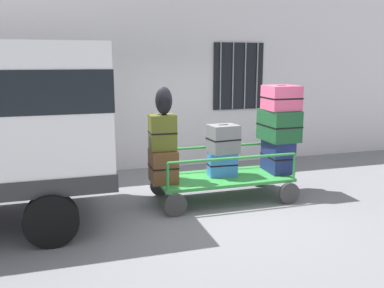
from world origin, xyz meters
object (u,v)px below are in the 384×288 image
(luggage_cart, at_px, (223,180))
(suitcase_center_middle, at_px, (279,125))
(suitcase_center_top, at_px, (281,98))
(backpack, at_px, (164,101))
(suitcase_midleft_bottom, at_px, (222,164))
(suitcase_center_bottom, at_px, (278,156))
(suitcase_left_middle, at_px, (162,132))
(suitcase_midleft_middle, at_px, (223,139))
(suitcase_left_bottom, at_px, (163,166))

(luggage_cart, bearing_deg, suitcase_center_middle, 1.38)
(suitcase_center_top, height_order, backpack, backpack)
(suitcase_midleft_bottom, xyz_separation_m, backpack, (-1.03, -0.08, 1.12))
(suitcase_midleft_bottom, height_order, suitcase_center_bottom, suitcase_center_bottom)
(suitcase_left_middle, xyz_separation_m, backpack, (0.02, -0.05, 0.51))
(suitcase_center_top, distance_m, backpack, 2.08)
(suitcase_midleft_middle, xyz_separation_m, suitcase_center_bottom, (1.05, 0.02, -0.37))
(suitcase_left_middle, bearing_deg, suitcase_center_middle, 0.45)
(suitcase_left_bottom, distance_m, suitcase_midleft_middle, 1.12)
(suitcase_midleft_middle, bearing_deg, suitcase_midleft_bottom, 90.00)
(luggage_cart, height_order, suitcase_midleft_bottom, suitcase_midleft_bottom)
(luggage_cart, relative_size, suitcase_midleft_bottom, 4.60)
(suitcase_left_bottom, distance_m, suitcase_center_middle, 2.17)
(suitcase_left_middle, xyz_separation_m, suitcase_center_top, (2.10, -0.02, 0.50))
(suitcase_left_middle, relative_size, suitcase_midleft_middle, 1.11)
(suitcase_center_top, bearing_deg, suitcase_left_middle, 179.32)
(suitcase_midleft_middle, height_order, suitcase_center_bottom, suitcase_midleft_middle)
(suitcase_left_middle, relative_size, suitcase_center_bottom, 0.89)
(suitcase_midleft_middle, bearing_deg, suitcase_left_middle, -179.96)
(suitcase_midleft_middle, xyz_separation_m, backpack, (-1.03, -0.05, 0.67))
(suitcase_left_bottom, xyz_separation_m, suitcase_midleft_middle, (1.05, 0.02, 0.39))
(suitcase_midleft_bottom, bearing_deg, suitcase_left_bottom, -177.44)
(luggage_cart, relative_size, suitcase_left_bottom, 4.34)
(suitcase_midleft_middle, height_order, backpack, backpack)
(luggage_cart, bearing_deg, suitcase_midleft_middle, 90.00)
(suitcase_left_bottom, distance_m, suitcase_left_middle, 0.56)
(suitcase_center_top, bearing_deg, suitcase_midleft_bottom, 177.09)
(suitcase_midleft_middle, relative_size, suitcase_center_top, 0.93)
(suitcase_midleft_middle, distance_m, suitcase_center_top, 1.24)
(suitcase_midleft_bottom, height_order, suitcase_center_top, suitcase_center_top)
(luggage_cart, xyz_separation_m, suitcase_midleft_middle, (0.00, 0.01, 0.72))
(suitcase_center_bottom, bearing_deg, luggage_cart, -178.56)
(suitcase_center_middle, bearing_deg, suitcase_center_bottom, 90.00)
(suitcase_left_middle, bearing_deg, backpack, -69.90)
(suitcase_left_bottom, xyz_separation_m, suitcase_left_middle, (-0.00, 0.02, 0.56))
(suitcase_left_bottom, height_order, backpack, backpack)
(suitcase_left_middle, relative_size, suitcase_center_top, 1.03)
(suitcase_left_middle, bearing_deg, suitcase_midleft_bottom, 1.55)
(suitcase_center_top, relative_size, backpack, 1.27)
(suitcase_center_bottom, distance_m, suitcase_center_middle, 0.56)
(luggage_cart, bearing_deg, backpack, -177.75)
(luggage_cart, height_order, suitcase_midleft_middle, suitcase_midleft_middle)
(suitcase_center_bottom, bearing_deg, suitcase_midleft_bottom, 179.41)
(backpack, bearing_deg, suitcase_left_middle, 110.10)
(suitcase_center_middle, bearing_deg, suitcase_center_top, -90.00)
(suitcase_center_bottom, bearing_deg, suitcase_midleft_middle, -179.08)
(suitcase_center_bottom, height_order, backpack, backpack)
(suitcase_center_bottom, distance_m, backpack, 2.33)
(backpack, bearing_deg, suitcase_midleft_middle, 2.78)
(suitcase_center_bottom, bearing_deg, backpack, -178.16)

